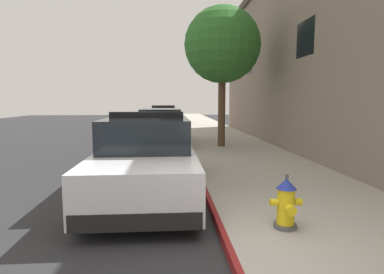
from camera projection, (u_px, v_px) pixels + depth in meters
ground_plane at (83, 149)px, 13.33m from camera, size 28.95×60.00×0.20m
sidewalk_pavement at (227, 144)px, 13.75m from camera, size 3.43×60.00×0.14m
curb_painted_edge at (186, 144)px, 13.62m from camera, size 0.08×60.00×0.14m
storefront_building at (383, 45)px, 10.08m from camera, size 5.29×24.77×7.28m
police_cruiser at (147, 158)px, 6.59m from camera, size 1.94×4.84×1.68m
parked_car_silver_ahead at (161, 128)px, 13.65m from camera, size 1.94×4.84×1.56m
parked_car_dark_far at (164, 116)px, 24.15m from camera, size 1.94×4.84×1.56m
fire_hydrant at (286, 204)px, 4.46m from camera, size 0.44×0.40×0.76m
street_tree at (222, 45)px, 12.20m from camera, size 2.88×2.88×5.30m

